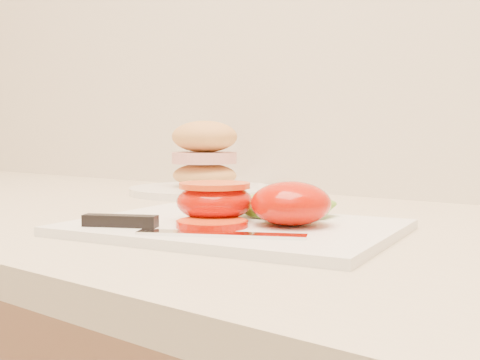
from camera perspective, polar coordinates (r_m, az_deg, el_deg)
The scene contains 7 objects.
cutting_board at distance 0.64m, azimuth -0.56°, elevation -4.54°, with size 0.33×0.24×0.01m, color white.
tomato_half_dome at distance 0.62m, azimuth 4.84°, elevation -2.22°, with size 0.08×0.08×0.05m, color red.
tomato_half_cut at distance 0.65m, azimuth -2.42°, elevation -1.90°, with size 0.08×0.08×0.04m.
tomato_slice_0 at distance 0.61m, azimuth -2.67°, elevation -4.13°, with size 0.07×0.07×0.01m, color orange.
lettuce_leaf_0 at distance 0.69m, azimuth 4.41°, elevation -2.43°, with size 0.11×0.08×0.02m, color #6DAE2E.
knife at distance 0.59m, azimuth -7.83°, elevation -4.33°, with size 0.23×0.09×0.01m.
sandwich_plate at distance 1.04m, azimuth -3.39°, elevation 1.21°, with size 0.26×0.26×0.13m.
Camera 1 is at (-0.10, 1.10, 1.03)m, focal length 45.00 mm.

